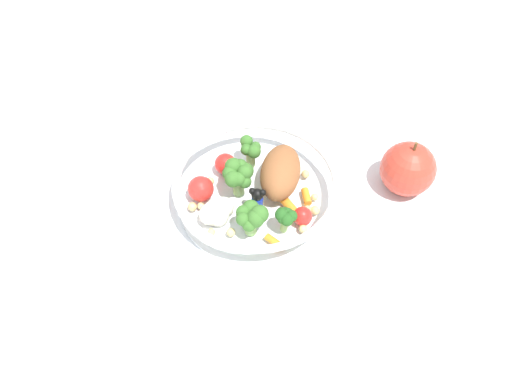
% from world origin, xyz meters
% --- Properties ---
extents(ground_plane, '(2.40, 2.40, 0.00)m').
position_xyz_m(ground_plane, '(0.00, 0.00, 0.00)').
color(ground_plane, white).
extents(food_container, '(0.21, 0.21, 0.06)m').
position_xyz_m(food_container, '(-0.00, -0.01, 0.03)').
color(food_container, white).
rests_on(food_container, ground_plane).
extents(loose_apple, '(0.07, 0.07, 0.08)m').
position_xyz_m(loose_apple, '(0.03, -0.21, 0.04)').
color(loose_apple, '#BC3828').
rests_on(loose_apple, ground_plane).
extents(folded_napkin, '(0.18, 0.17, 0.01)m').
position_xyz_m(folded_napkin, '(-0.02, 0.18, 0.00)').
color(folded_napkin, silver).
rests_on(folded_napkin, ground_plane).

